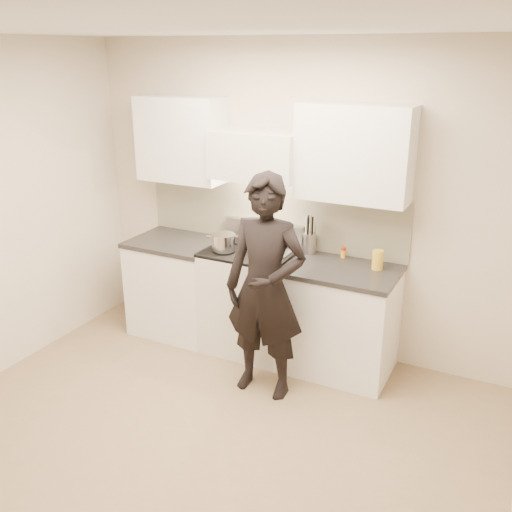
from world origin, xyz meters
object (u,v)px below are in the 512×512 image
at_px(utensil_crock, 309,242).
at_px(person, 265,288).
at_px(stove, 251,299).
at_px(counter_right, 339,319).
at_px(wok, 267,237).

xyz_separation_m(utensil_crock, person, (-0.04, -0.79, -0.14)).
height_order(stove, counter_right, stove).
relative_size(counter_right, person, 0.52).
bearing_deg(person, counter_right, 52.34).
bearing_deg(wok, utensil_crock, 17.56).
bearing_deg(stove, utensil_crock, 25.87).
height_order(stove, utensil_crock, utensil_crock).
relative_size(wok, utensil_crock, 1.22).
xyz_separation_m(wok, person, (0.31, -0.68, -0.16)).
bearing_deg(person, utensil_crock, 85.57).
relative_size(stove, counter_right, 1.04).
relative_size(utensil_crock, person, 0.19).
distance_m(stove, wok, 0.59).
relative_size(stove, utensil_crock, 2.89).
relative_size(counter_right, wok, 2.28).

